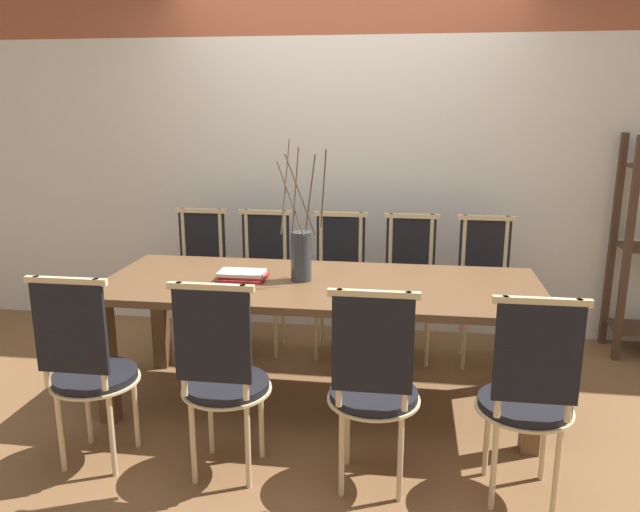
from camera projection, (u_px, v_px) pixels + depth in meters
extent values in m
plane|color=brown|center=(320.00, 402.00, 3.66)|extent=(16.00, 16.00, 0.00)
cube|color=silver|center=(345.00, 188.00, 4.67)|extent=(12.00, 0.06, 2.18)
cube|color=brown|center=(320.00, 285.00, 3.49)|extent=(2.45, 0.95, 0.04)
cube|color=brown|center=(107.00, 361.00, 3.38)|extent=(0.09, 0.09, 0.70)
cube|color=brown|center=(534.00, 388.00, 3.07)|extent=(0.09, 0.09, 0.70)
cube|color=brown|center=(160.00, 316.00, 4.09)|extent=(0.09, 0.09, 0.70)
cube|color=brown|center=(511.00, 334.00, 3.78)|extent=(0.09, 0.09, 0.70)
cylinder|color=black|center=(95.00, 376.00, 2.99)|extent=(0.40, 0.40, 0.04)
cylinder|color=beige|center=(96.00, 380.00, 2.99)|extent=(0.42, 0.42, 0.01)
cylinder|color=beige|center=(88.00, 405.00, 3.18)|extent=(0.03, 0.03, 0.42)
cylinder|color=beige|center=(136.00, 409.00, 3.15)|extent=(0.03, 0.03, 0.42)
cylinder|color=beige|center=(60.00, 431.00, 2.93)|extent=(0.03, 0.03, 0.42)
cylinder|color=beige|center=(112.00, 435.00, 2.90)|extent=(0.03, 0.03, 0.42)
cylinder|color=beige|center=(42.00, 332.00, 2.78)|extent=(0.03, 0.03, 0.52)
cylinder|color=beige|center=(101.00, 336.00, 2.74)|extent=(0.03, 0.03, 0.52)
cube|color=black|center=(70.00, 329.00, 2.75)|extent=(0.34, 0.02, 0.42)
cube|color=beige|center=(66.00, 281.00, 2.70)|extent=(0.38, 0.03, 0.03)
cylinder|color=black|center=(227.00, 384.00, 2.89)|extent=(0.40, 0.40, 0.04)
cylinder|color=beige|center=(227.00, 389.00, 2.90)|extent=(0.42, 0.42, 0.01)
cylinder|color=beige|center=(211.00, 414.00, 3.09)|extent=(0.03, 0.03, 0.42)
cylinder|color=beige|center=(261.00, 418.00, 3.06)|extent=(0.03, 0.03, 0.42)
cylinder|color=beige|center=(193.00, 441.00, 2.84)|extent=(0.03, 0.03, 0.42)
cylinder|color=beige|center=(248.00, 445.00, 2.81)|extent=(0.03, 0.03, 0.42)
cylinder|color=beige|center=(182.00, 340.00, 2.69)|extent=(0.03, 0.03, 0.52)
cylinder|color=beige|center=(244.00, 344.00, 2.65)|extent=(0.03, 0.03, 0.52)
cube|color=black|center=(212.00, 337.00, 2.65)|extent=(0.34, 0.02, 0.42)
cube|color=beige|center=(210.00, 287.00, 2.61)|extent=(0.38, 0.03, 0.03)
cylinder|color=black|center=(374.00, 394.00, 2.80)|extent=(0.40, 0.40, 0.04)
cylinder|color=beige|center=(374.00, 399.00, 2.80)|extent=(0.42, 0.42, 0.01)
cylinder|color=beige|center=(347.00, 424.00, 3.00)|extent=(0.03, 0.03, 0.42)
cylinder|color=beige|center=(401.00, 428.00, 2.96)|extent=(0.03, 0.03, 0.42)
cylinder|color=beige|center=(342.00, 453.00, 2.75)|extent=(0.03, 0.03, 0.42)
cylinder|color=beige|center=(400.00, 458.00, 2.71)|extent=(0.03, 0.03, 0.42)
cylinder|color=beige|center=(339.00, 349.00, 2.59)|extent=(0.03, 0.03, 0.52)
cylinder|color=beige|center=(406.00, 353.00, 2.55)|extent=(0.03, 0.03, 0.52)
cube|color=black|center=(373.00, 345.00, 2.56)|extent=(0.34, 0.02, 0.42)
cube|color=beige|center=(374.00, 294.00, 2.51)|extent=(0.38, 0.03, 0.03)
cylinder|color=black|center=(524.00, 404.00, 2.71)|extent=(0.40, 0.40, 0.04)
cylinder|color=beige|center=(524.00, 409.00, 2.71)|extent=(0.42, 0.42, 0.01)
cylinder|color=beige|center=(487.00, 434.00, 2.90)|extent=(0.03, 0.03, 0.42)
cylinder|color=beige|center=(544.00, 438.00, 2.87)|extent=(0.03, 0.03, 0.42)
cylinder|color=beige|center=(494.00, 465.00, 2.66)|extent=(0.03, 0.03, 0.42)
cylinder|color=beige|center=(557.00, 470.00, 2.62)|extent=(0.03, 0.03, 0.42)
cylinder|color=beige|center=(501.00, 358.00, 2.50)|extent=(0.03, 0.03, 0.52)
cylinder|color=beige|center=(573.00, 362.00, 2.46)|extent=(0.03, 0.03, 0.52)
cube|color=black|center=(538.00, 354.00, 2.47)|extent=(0.34, 0.02, 0.42)
cube|color=beige|center=(542.00, 301.00, 2.42)|extent=(0.38, 0.03, 0.03)
cylinder|color=black|center=(196.00, 288.00, 4.40)|extent=(0.40, 0.40, 0.04)
cylinder|color=beige|center=(196.00, 291.00, 4.41)|extent=(0.42, 0.42, 0.01)
cylinder|color=beige|center=(210.00, 325.00, 4.32)|extent=(0.03, 0.03, 0.42)
cylinder|color=beige|center=(174.00, 323.00, 4.35)|extent=(0.03, 0.03, 0.42)
cylinder|color=beige|center=(221.00, 313.00, 4.57)|extent=(0.03, 0.03, 0.42)
cylinder|color=beige|center=(187.00, 312.00, 4.60)|extent=(0.03, 0.03, 0.42)
cylinder|color=beige|center=(221.00, 245.00, 4.48)|extent=(0.03, 0.03, 0.52)
cylinder|color=beige|center=(184.00, 244.00, 4.52)|extent=(0.03, 0.03, 0.52)
cube|color=black|center=(202.00, 240.00, 4.50)|extent=(0.34, 0.02, 0.42)
cube|color=beige|center=(201.00, 211.00, 4.44)|extent=(0.38, 0.03, 0.03)
cylinder|color=black|center=(261.00, 290.00, 4.34)|extent=(0.40, 0.40, 0.04)
cylinder|color=beige|center=(261.00, 294.00, 4.34)|extent=(0.42, 0.42, 0.01)
cylinder|color=beige|center=(276.00, 329.00, 4.25)|extent=(0.03, 0.03, 0.42)
cylinder|color=beige|center=(239.00, 327.00, 4.29)|extent=(0.03, 0.03, 0.42)
cylinder|color=beige|center=(283.00, 316.00, 4.50)|extent=(0.03, 0.03, 0.42)
cylinder|color=beige|center=(249.00, 315.00, 4.54)|extent=(0.03, 0.03, 0.42)
cylinder|color=beige|center=(285.00, 247.00, 4.41)|extent=(0.03, 0.03, 0.52)
cylinder|color=beige|center=(247.00, 246.00, 4.45)|extent=(0.03, 0.03, 0.52)
cube|color=black|center=(266.00, 243.00, 4.43)|extent=(0.34, 0.02, 0.42)
cube|color=beige|center=(265.00, 212.00, 4.38)|extent=(0.38, 0.03, 0.03)
cylinder|color=black|center=(338.00, 294.00, 4.26)|extent=(0.40, 0.40, 0.04)
cylinder|color=beige|center=(338.00, 297.00, 4.27)|extent=(0.42, 0.42, 0.01)
cylinder|color=beige|center=(354.00, 333.00, 4.18)|extent=(0.03, 0.03, 0.42)
cylinder|color=beige|center=(316.00, 331.00, 4.21)|extent=(0.03, 0.03, 0.42)
cylinder|color=beige|center=(357.00, 320.00, 4.43)|extent=(0.03, 0.03, 0.42)
cylinder|color=beige|center=(322.00, 318.00, 4.46)|extent=(0.03, 0.03, 0.42)
cylinder|color=beige|center=(360.00, 249.00, 4.34)|extent=(0.03, 0.03, 0.52)
cylinder|color=beige|center=(321.00, 248.00, 4.38)|extent=(0.03, 0.03, 0.52)
cube|color=black|center=(341.00, 245.00, 4.36)|extent=(0.34, 0.02, 0.42)
cube|color=beige|center=(341.00, 214.00, 4.30)|extent=(0.38, 0.03, 0.03)
cylinder|color=black|center=(409.00, 297.00, 4.20)|extent=(0.40, 0.40, 0.04)
cylinder|color=beige|center=(409.00, 300.00, 4.20)|extent=(0.42, 0.42, 0.01)
cylinder|color=beige|center=(427.00, 337.00, 4.11)|extent=(0.03, 0.03, 0.42)
cylinder|color=beige|center=(388.00, 335.00, 4.15)|extent=(0.03, 0.03, 0.42)
cylinder|color=beige|center=(427.00, 323.00, 4.36)|extent=(0.03, 0.03, 0.42)
cylinder|color=beige|center=(390.00, 321.00, 4.39)|extent=(0.03, 0.03, 0.42)
cylinder|color=beige|center=(431.00, 252.00, 4.27)|extent=(0.03, 0.03, 0.52)
cylinder|color=beige|center=(390.00, 250.00, 4.31)|extent=(0.03, 0.03, 0.52)
cube|color=black|center=(411.00, 247.00, 4.29)|extent=(0.34, 0.02, 0.42)
cube|color=beige|center=(412.00, 216.00, 4.23)|extent=(0.38, 0.03, 0.03)
cylinder|color=black|center=(484.00, 300.00, 4.13)|extent=(0.40, 0.40, 0.04)
cylinder|color=beige|center=(484.00, 303.00, 4.13)|extent=(0.42, 0.42, 0.01)
cylinder|color=beige|center=(505.00, 341.00, 4.04)|extent=(0.03, 0.03, 0.42)
cylinder|color=beige|center=(464.00, 339.00, 4.08)|extent=(0.03, 0.03, 0.42)
cylinder|color=beige|center=(499.00, 327.00, 4.29)|extent=(0.03, 0.03, 0.42)
cylinder|color=beige|center=(461.00, 325.00, 4.32)|extent=(0.03, 0.03, 0.42)
cylinder|color=beige|center=(505.00, 254.00, 4.20)|extent=(0.03, 0.03, 0.52)
cylinder|color=beige|center=(463.00, 253.00, 4.24)|extent=(0.03, 0.03, 0.52)
cube|color=black|center=(484.00, 250.00, 4.22)|extent=(0.34, 0.02, 0.42)
cube|color=beige|center=(487.00, 218.00, 4.16)|extent=(0.38, 0.03, 0.03)
cylinder|color=#33383D|center=(301.00, 256.00, 3.49)|extent=(0.12, 0.12, 0.28)
cylinder|color=brown|center=(285.00, 186.00, 3.41)|extent=(0.03, 0.18, 0.50)
cylinder|color=brown|center=(290.00, 199.00, 3.34)|extent=(0.17, 0.09, 0.39)
cylinder|color=brown|center=(310.00, 193.00, 3.43)|extent=(0.08, 0.11, 0.43)
cylinder|color=brown|center=(300.00, 195.00, 3.32)|extent=(0.17, 0.03, 0.44)
cylinder|color=brown|center=(323.00, 190.00, 3.41)|extent=(0.07, 0.25, 0.47)
cylinder|color=brown|center=(296.00, 190.00, 3.41)|extent=(0.04, 0.07, 0.46)
cube|color=maroon|center=(242.00, 278.00, 3.54)|extent=(0.26, 0.19, 0.01)
cube|color=maroon|center=(244.00, 276.00, 3.54)|extent=(0.27, 0.17, 0.01)
cube|color=beige|center=(242.00, 273.00, 3.54)|extent=(0.26, 0.16, 0.02)
cube|color=#422D1E|center=(627.00, 252.00, 4.09)|extent=(0.04, 0.04, 1.52)
cube|color=#422D1E|center=(613.00, 242.00, 4.39)|extent=(0.04, 0.04, 1.52)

